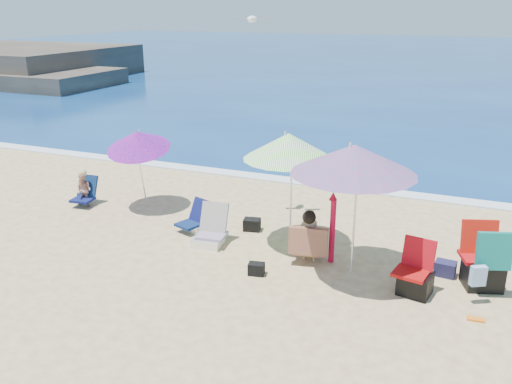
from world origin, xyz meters
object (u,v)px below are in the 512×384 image
at_px(umbrella_blue, 138,140).
at_px(chair_rainbow, 210,234).
at_px(umbrella_striped, 289,146).
at_px(camp_chair_right, 483,265).
at_px(person_center, 309,237).
at_px(chair_navy, 196,222).
at_px(umbrella_turquoise, 354,159).
at_px(furled_umbrella, 332,224).
at_px(seagull, 253,19).
at_px(person_left, 84,190).
at_px(camp_chair_left, 415,278).

bearing_deg(umbrella_blue, chair_rainbow, -26.74).
distance_m(umbrella_striped, camp_chair_right, 3.88).
bearing_deg(camp_chair_right, umbrella_striped, 173.58).
height_order(chair_rainbow, person_center, person_center).
distance_m(chair_navy, person_center, 2.67).
relative_size(umbrella_turquoise, furled_umbrella, 1.93).
bearing_deg(umbrella_turquoise, seagull, 141.50).
xyz_separation_m(umbrella_striped, person_left, (-5.07, 0.27, -1.58)).
xyz_separation_m(chair_navy, seagull, (0.74, 1.32, 3.99)).
xyz_separation_m(umbrella_turquoise, seagull, (-2.63, 2.09, 2.08)).
bearing_deg(camp_chair_left, chair_navy, 167.93).
bearing_deg(person_center, umbrella_striped, 136.72).
distance_m(umbrella_turquoise, umbrella_striped, 1.62).
height_order(umbrella_blue, chair_rainbow, umbrella_blue).
distance_m(chair_rainbow, person_left, 3.78).
relative_size(chair_navy, person_center, 0.73).
distance_m(umbrella_blue, furled_umbrella, 4.93).
xyz_separation_m(umbrella_turquoise, chair_rainbow, (-2.77, 0.27, -1.88)).
bearing_deg(chair_rainbow, seagull, 85.56).
height_order(camp_chair_left, seagull, seagull).
bearing_deg(person_center, umbrella_blue, 164.41).
bearing_deg(chair_navy, person_left, 174.08).
bearing_deg(umbrella_turquoise, person_left, 170.40).
bearing_deg(umbrella_blue, furled_umbrella, -12.50).
relative_size(chair_rainbow, person_left, 0.89).
height_order(umbrella_striped, person_center, umbrella_striped).
bearing_deg(umbrella_striped, person_left, 176.93).
bearing_deg(person_left, umbrella_striped, -3.07).
height_order(umbrella_turquoise, person_left, umbrella_turquoise).
bearing_deg(seagull, camp_chair_left, -31.19).
height_order(umbrella_striped, furled_umbrella, umbrella_striped).
bearing_deg(umbrella_striped, chair_rainbow, -158.21).
xyz_separation_m(person_center, seagull, (-1.86, 1.85, 3.67)).
bearing_deg(umbrella_turquoise, camp_chair_left, -9.54).
distance_m(umbrella_striped, person_left, 5.31).
bearing_deg(seagull, camp_chair_right, -19.27).
relative_size(camp_chair_right, person_left, 1.41).
xyz_separation_m(furled_umbrella, chair_rainbow, (-2.38, -0.14, -0.54)).
bearing_deg(person_left, camp_chair_right, -4.45).
bearing_deg(chair_navy, umbrella_striped, 1.39).
distance_m(umbrella_turquoise, furled_umbrella, 1.45).
distance_m(camp_chair_left, person_center, 1.98).
bearing_deg(seagull, person_left, -165.37).
bearing_deg(camp_chair_left, umbrella_turquoise, 170.46).
relative_size(umbrella_striped, chair_navy, 3.06).
distance_m(person_center, seagull, 4.51).
height_order(chair_navy, camp_chair_left, camp_chair_left).
xyz_separation_m(camp_chair_right, seagull, (-4.77, 1.67, 3.76)).
relative_size(umbrella_blue, seagull, 2.47).
relative_size(person_center, person_left, 1.18).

